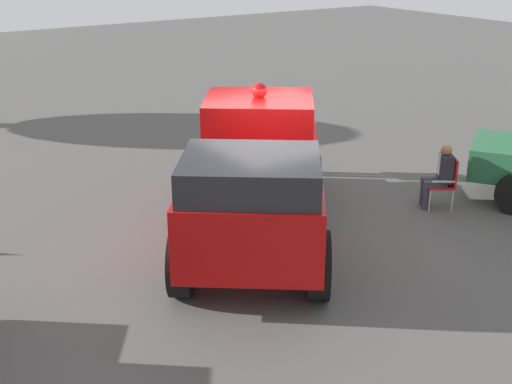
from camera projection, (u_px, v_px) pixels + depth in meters
The scene contains 5 objects.
ground_plane at pixel (275, 228), 12.25m from camera, with size 60.00×60.00×0.00m, color #514F4C.
vintage_fire_truck at pixel (257, 175), 11.37m from camera, with size 5.28×6.07×2.59m.
lawn_chair_near_truck at pixel (446, 179), 12.97m from camera, with size 0.68×0.68×1.02m.
spectator_seated at pixel (440, 174), 12.93m from camera, with size 0.65×0.61×1.29m.
spectator_standing at pixel (303, 132), 14.69m from camera, with size 0.27×0.64×1.68m.
Camera 1 is at (6.49, 9.13, 5.01)m, focal length 46.91 mm.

